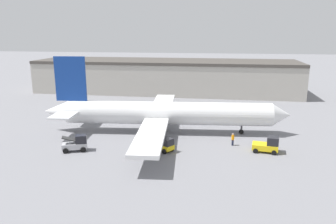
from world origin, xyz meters
TOP-DOWN VIEW (x-y plane):
  - ground_plane at (0.00, 0.00)m, footprint 400.00×400.00m
  - terminal_building at (-6.21, 35.66)m, footprint 66.76×16.44m
  - airplane at (-1.04, -0.10)m, footprint 38.42×34.49m
  - ground_crew_worker at (9.82, -4.55)m, footprint 0.39×0.39m
  - baggage_tug at (0.71, -8.18)m, footprint 3.54×3.09m
  - belt_loader_truck at (-10.64, -10.01)m, footprint 3.46×2.61m
  - pushback_tug at (14.25, -6.40)m, footprint 3.50×2.53m

SIDE VIEW (x-z plane):
  - ground_plane at x=0.00m, z-range 0.00..0.00m
  - baggage_tug at x=0.71m, z-range -0.06..1.82m
  - ground_crew_worker at x=9.82m, z-range 0.06..1.82m
  - pushback_tug at x=14.25m, z-range -0.09..2.05m
  - belt_loader_truck at x=-10.64m, z-range -0.06..2.10m
  - airplane at x=-1.04m, z-range -2.80..8.95m
  - terminal_building at x=-6.21m, z-range 0.01..8.29m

